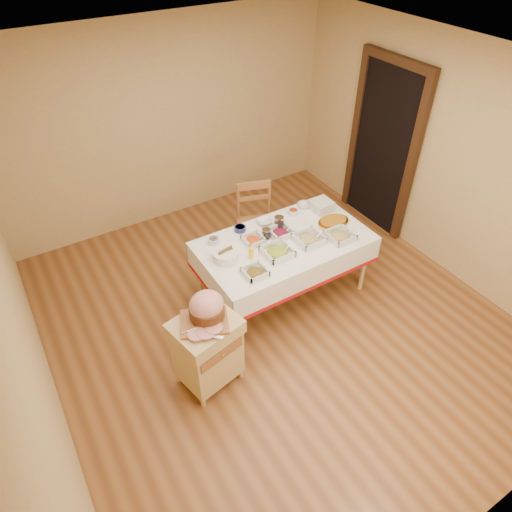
{
  "coord_description": "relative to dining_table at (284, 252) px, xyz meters",
  "views": [
    {
      "loc": [
        -1.95,
        -2.8,
        3.71
      ],
      "look_at": [
        -0.11,
        0.2,
        0.8
      ],
      "focal_mm": 32.0,
      "sensor_mm": 36.0,
      "label": 1
    }
  ],
  "objects": [
    {
      "name": "preserve_jar_right",
      "position": [
        0.08,
        0.23,
        0.22
      ],
      "size": [
        0.11,
        0.11,
        0.14
      ],
      "color": "silver",
      "rests_on": "dining_table"
    },
    {
      "name": "butcher_cart",
      "position": [
        -1.25,
        -0.63,
        -0.15
      ],
      "size": [
        0.64,
        0.57,
        0.79
      ],
      "color": "tan",
      "rests_on": "ground"
    },
    {
      "name": "room_shell",
      "position": [
        -0.3,
        -0.3,
        0.7
      ],
      "size": [
        5.0,
        5.0,
        5.0
      ],
      "color": "brown",
      "rests_on": "ground"
    },
    {
      "name": "small_bowl_right",
      "position": [
        0.36,
        0.36,
        0.19
      ],
      "size": [
        0.12,
        0.12,
        0.06
      ],
      "color": "silver",
      "rests_on": "dining_table"
    },
    {
      "name": "bread_basket",
      "position": [
        -0.68,
        0.05,
        0.21
      ],
      "size": [
        0.27,
        0.27,
        0.12
      ],
      "color": "white",
      "rests_on": "dining_table"
    },
    {
      "name": "small_bowl_left",
      "position": [
        -0.65,
        0.36,
        0.19
      ],
      "size": [
        0.12,
        0.12,
        0.06
      ],
      "color": "silver",
      "rests_on": "dining_table"
    },
    {
      "name": "serving_dish_b",
      "position": [
        -0.2,
        -0.16,
        0.2
      ],
      "size": [
        0.28,
        0.28,
        0.11
      ],
      "color": "silver",
      "rests_on": "dining_table"
    },
    {
      "name": "bowl_small_imported",
      "position": [
        0.56,
        0.41,
        0.19
      ],
      "size": [
        0.18,
        0.18,
        0.05
      ],
      "primitive_type": "imported",
      "rotation": [
        0.0,
        0.0,
        -0.25
      ],
      "color": "silver",
      "rests_on": "dining_table"
    },
    {
      "name": "ham_on_board",
      "position": [
        -1.21,
        -0.59,
        0.31
      ],
      "size": [
        0.43,
        0.41,
        0.28
      ],
      "color": "#9A5F32",
      "rests_on": "butcher_cart"
    },
    {
      "name": "brass_platter",
      "position": [
        0.63,
        -0.03,
        0.18
      ],
      "size": [
        0.37,
        0.27,
        0.05
      ],
      "color": "gold",
      "rests_on": "dining_table"
    },
    {
      "name": "dining_table",
      "position": [
        0.0,
        0.0,
        0.0
      ],
      "size": [
        1.82,
        1.02,
        0.76
      ],
      "color": "tan",
      "rests_on": "ground"
    },
    {
      "name": "mustard_bottle",
      "position": [
        -0.45,
        -0.06,
        0.23
      ],
      "size": [
        0.05,
        0.05,
        0.16
      ],
      "color": "yellow",
      "rests_on": "dining_table"
    },
    {
      "name": "small_bowl_mid",
      "position": [
        -0.31,
        0.4,
        0.19
      ],
      "size": [
        0.13,
        0.13,
        0.05
      ],
      "color": "navy",
      "rests_on": "dining_table"
    },
    {
      "name": "dining_chair",
      "position": [
        0.1,
        0.72,
        -0.09
      ],
      "size": [
        0.56,
        0.54,
        0.99
      ],
      "color": "#9A5F32",
      "rests_on": "ground"
    },
    {
      "name": "serving_dish_a",
      "position": [
        -0.55,
        -0.3,
        0.19
      ],
      "size": [
        0.22,
        0.22,
        0.1
      ],
      "color": "silver",
      "rests_on": "dining_table"
    },
    {
      "name": "plate_stack",
      "position": [
        0.69,
        0.26,
        0.22
      ],
      "size": [
        0.23,
        0.23,
        0.11
      ],
      "color": "silver",
      "rests_on": "dining_table"
    },
    {
      "name": "serving_dish_e",
      "position": [
        -0.3,
        0.14,
        0.19
      ],
      "size": [
        0.21,
        0.2,
        0.1
      ],
      "color": "silver",
      "rests_on": "dining_table"
    },
    {
      "name": "serving_dish_f",
      "position": [
        0.02,
        0.1,
        0.2
      ],
      "size": [
        0.24,
        0.23,
        0.11
      ],
      "color": "silver",
      "rests_on": "dining_table"
    },
    {
      "name": "doorway",
      "position": [
        1.9,
        0.6,
        0.51
      ],
      "size": [
        0.09,
        1.1,
        2.2
      ],
      "color": "black",
      "rests_on": "ground"
    },
    {
      "name": "preserve_jar_left",
      "position": [
        -0.14,
        0.14,
        0.21
      ],
      "size": [
        0.09,
        0.09,
        0.12
      ],
      "color": "silver",
      "rests_on": "dining_table"
    },
    {
      "name": "serving_dish_d",
      "position": [
        0.52,
        -0.27,
        0.19
      ],
      "size": [
        0.27,
        0.27,
        0.1
      ],
      "color": "silver",
      "rests_on": "dining_table"
    },
    {
      "name": "serving_dish_c",
      "position": [
        0.21,
        -0.15,
        0.2
      ],
      "size": [
        0.28,
        0.28,
        0.11
      ],
      "color": "silver",
      "rests_on": "dining_table"
    },
    {
      "name": "bowl_white_imported",
      "position": [
        -0.01,
        0.38,
        0.18
      ],
      "size": [
        0.19,
        0.19,
        0.04
      ],
      "primitive_type": "imported",
      "rotation": [
        0.0,
        0.0,
        -0.2
      ],
      "color": "silver",
      "rests_on": "dining_table"
    }
  ]
}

